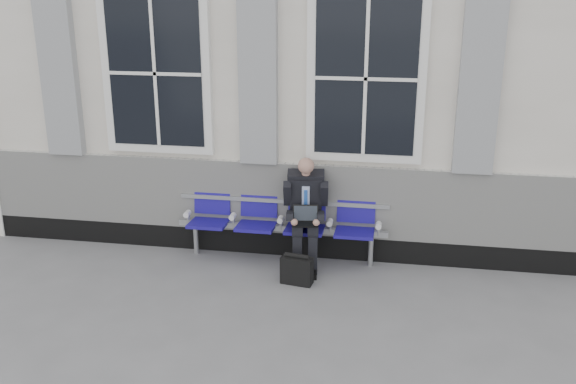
# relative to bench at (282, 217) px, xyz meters

# --- Properties ---
(ground) EXTENTS (70.00, 70.00, 0.00)m
(ground) POSITION_rel_bench_xyz_m (0.61, -1.32, -0.55)
(ground) COLOR slate
(ground) RESTS_ON ground
(station_building) EXTENTS (14.40, 4.40, 4.49)m
(station_building) POSITION_rel_bench_xyz_m (0.59, 2.15, 1.67)
(station_building) COLOR white
(station_building) RESTS_ON ground
(bench) EXTENTS (2.60, 0.47, 0.91)m
(bench) POSITION_rel_bench_xyz_m (0.00, 0.00, 0.00)
(bench) COLOR #9EA0A3
(bench) RESTS_ON ground
(businessman) EXTENTS (0.56, 0.74, 1.35)m
(businessman) POSITION_rel_bench_xyz_m (0.31, -0.13, 0.19)
(businessman) COLOR black
(businessman) RESTS_ON ground
(briefcase) EXTENTS (0.38, 0.21, 0.37)m
(briefcase) POSITION_rel_bench_xyz_m (0.29, -0.65, -0.38)
(briefcase) COLOR black
(briefcase) RESTS_ON ground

